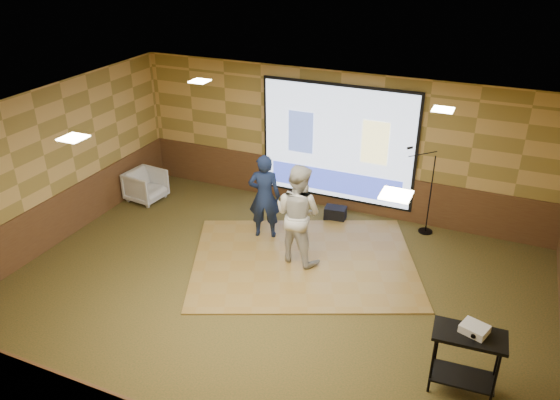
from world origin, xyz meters
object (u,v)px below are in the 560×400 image
at_px(player_right, 298,214).
at_px(mic_stand, 425,210).
at_px(player_left, 264,196).
at_px(dance_floor, 304,261).
at_px(banquet_chair, 146,186).
at_px(duffel_bag, 335,213).
at_px(projector_screen, 337,145).
at_px(av_table, 467,352).
at_px(projector, 474,329).

relative_size(player_right, mic_stand, 1.05).
relative_size(player_left, player_right, 0.91).
xyz_separation_m(dance_floor, player_right, (-0.14, 0.02, 0.95)).
height_order(player_right, banquet_chair, player_right).
relative_size(mic_stand, banquet_chair, 2.33).
distance_m(player_left, duffel_bag, 1.79).
height_order(player_left, duffel_bag, player_left).
relative_size(projector_screen, banquet_chair, 4.35).
bearing_deg(player_right, dance_floor, -175.17).
relative_size(av_table, banquet_chair, 1.25).
distance_m(player_left, av_table, 4.87).
xyz_separation_m(av_table, mic_stand, (-1.23, 4.09, -0.17)).
height_order(projector, duffel_bag, projector).
bearing_deg(banquet_chair, dance_floor, -97.21).
relative_size(dance_floor, duffel_bag, 9.19).
relative_size(dance_floor, mic_stand, 2.26).
bearing_deg(duffel_bag, player_right, -94.71).
distance_m(av_table, projector, 0.35).
height_order(projector_screen, duffel_bag, projector_screen).
distance_m(dance_floor, av_table, 3.73).
distance_m(projector_screen, banquet_chair, 4.35).
xyz_separation_m(projector, mic_stand, (-1.26, 4.04, -0.52)).
height_order(projector, banquet_chair, projector).
bearing_deg(duffel_bag, player_left, -130.68).
relative_size(projector_screen, mic_stand, 1.86).
distance_m(player_right, av_table, 3.81).
bearing_deg(duffel_bag, projector_screen, 111.23).
distance_m(player_right, projector, 3.80).
relative_size(projector_screen, av_table, 3.48).
xyz_separation_m(dance_floor, projector, (3.06, -2.02, 0.99)).
bearing_deg(projector_screen, dance_floor, -85.61).
bearing_deg(player_right, av_table, 158.90).
height_order(dance_floor, player_left, player_left).
bearing_deg(player_left, duffel_bag, -148.65).
bearing_deg(duffel_bag, dance_floor, -90.27).
distance_m(dance_floor, player_right, 0.96).
xyz_separation_m(player_right, projector, (3.20, -2.04, 0.04)).
bearing_deg(av_table, mic_stand, 106.71).
relative_size(player_right, duffel_bag, 4.28).
height_order(projector_screen, banquet_chair, projector_screen).
xyz_separation_m(player_right, mic_stand, (1.94, 2.00, -0.47)).
distance_m(player_left, banquet_chair, 3.20).
bearing_deg(projector, player_right, 166.41).
bearing_deg(dance_floor, projector_screen, 94.39).
xyz_separation_m(projector_screen, player_left, (-0.88, -1.71, -0.59)).
relative_size(dance_floor, player_right, 2.15).
bearing_deg(projector_screen, banquet_chair, -162.09).
height_order(player_right, projector, player_right).
bearing_deg(player_right, mic_stand, -121.80).
distance_m(dance_floor, player_left, 1.48).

